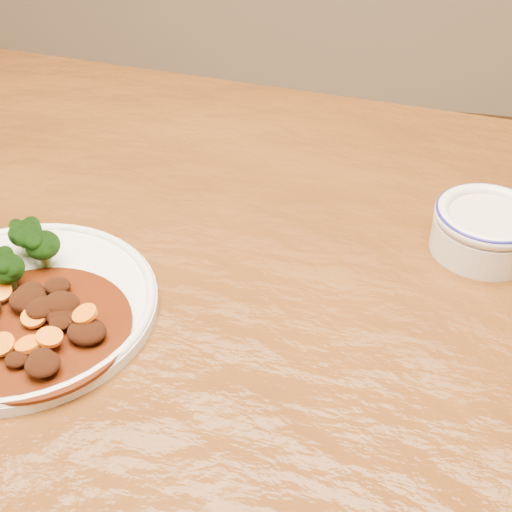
# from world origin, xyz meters

# --- Properties ---
(dining_table) EXTENTS (1.59, 1.06, 0.75)m
(dining_table) POSITION_xyz_m (0.00, 0.00, 0.67)
(dining_table) COLOR #5E3310
(dining_table) RESTS_ON ground
(dinner_plate) EXTENTS (0.25, 0.25, 0.02)m
(dinner_plate) POSITION_xyz_m (-0.15, -0.07, 0.76)
(dinner_plate) COLOR silver
(dinner_plate) RESTS_ON dining_table
(mince_stew) EXTENTS (0.17, 0.17, 0.03)m
(mince_stew) POSITION_xyz_m (-0.12, -0.10, 0.77)
(mince_stew) COLOR #461407
(mince_stew) RESTS_ON dinner_plate
(dip_bowl) EXTENTS (0.11, 0.11, 0.05)m
(dip_bowl) POSITION_xyz_m (0.27, 0.11, 0.78)
(dip_bowl) COLOR silver
(dip_bowl) RESTS_ON dining_table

